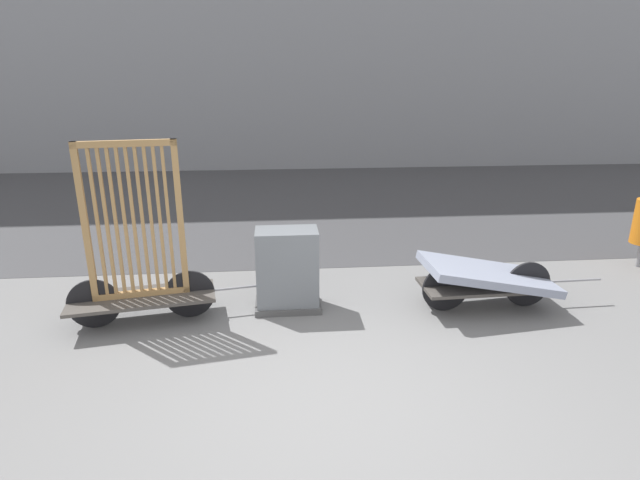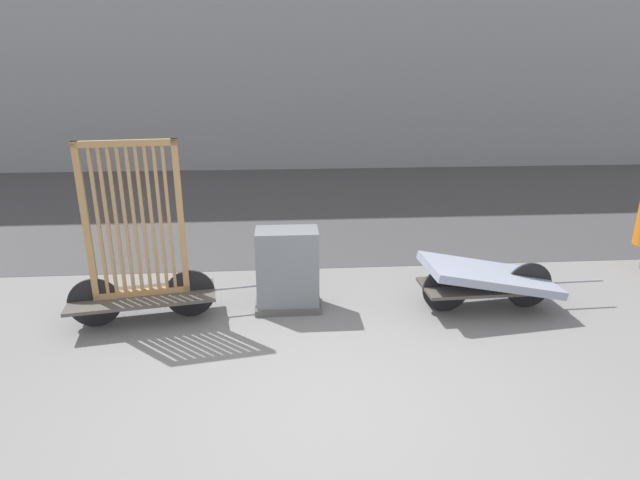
# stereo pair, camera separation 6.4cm
# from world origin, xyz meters

# --- Properties ---
(ground_plane) EXTENTS (60.00, 60.00, 0.00)m
(ground_plane) POSITION_xyz_m (0.00, 0.00, 0.00)
(ground_plane) COLOR slate
(road_strip) EXTENTS (56.00, 8.82, 0.01)m
(road_strip) POSITION_xyz_m (0.00, 7.75, 0.00)
(road_strip) COLOR #424244
(road_strip) RESTS_ON ground_plane
(bike_cart_with_bedframe) EXTENTS (2.38, 0.91, 2.14)m
(bike_cart_with_bedframe) POSITION_xyz_m (-2.09, 1.79, 0.73)
(bike_cart_with_bedframe) COLOR #4C4742
(bike_cart_with_bedframe) RESTS_ON ground_plane
(bike_cart_with_mattress) EXTENTS (2.36, 0.91, 0.66)m
(bike_cart_with_mattress) POSITION_xyz_m (2.10, 1.79, 0.41)
(bike_cart_with_mattress) COLOR #4C4742
(bike_cart_with_mattress) RESTS_ON ground_plane
(utility_cabinet) EXTENTS (0.82, 0.52, 1.03)m
(utility_cabinet) POSITION_xyz_m (-0.39, 2.01, 0.47)
(utility_cabinet) COLOR #4C4C4C
(utility_cabinet) RESTS_ON ground_plane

